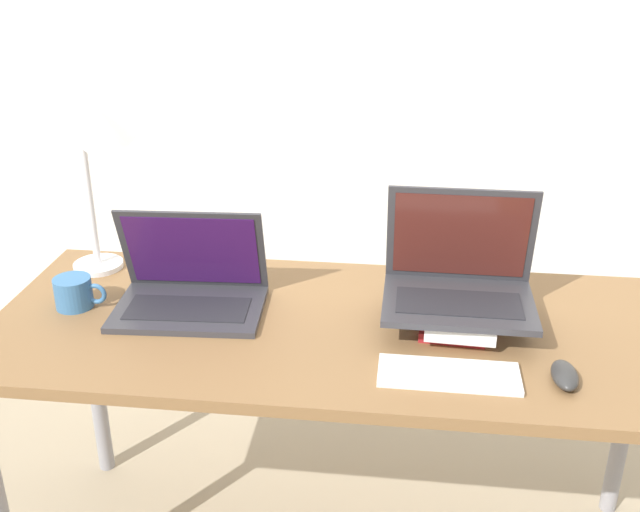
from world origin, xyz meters
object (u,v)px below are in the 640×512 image
object	(u,v)px
wireless_keyboard	(449,374)
mouse	(565,375)
laptop_on_books	(459,280)
mug	(75,293)
laptop_left	(190,289)
desk_lamp	(101,139)
book_stack	(458,315)

from	to	relation	value
wireless_keyboard	mouse	bearing A→B (deg)	2.22
laptop_on_books	mouse	xyz separation A→B (m)	(0.22, -0.24, -0.10)
wireless_keyboard	mug	xyz separation A→B (m)	(-0.94, 0.22, 0.03)
laptop_left	laptop_on_books	world-z (taller)	laptop_on_books
mouse	desk_lamp	world-z (taller)	desk_lamp
mug	desk_lamp	size ratio (longest dim) A/B	0.26
mouse	mug	world-z (taller)	mug
laptop_left	mug	world-z (taller)	laptop_left
book_stack	wireless_keyboard	bearing A→B (deg)	-97.21
laptop_left	desk_lamp	world-z (taller)	desk_lamp
laptop_on_books	wireless_keyboard	bearing A→B (deg)	-95.92
book_stack	desk_lamp	distance (m)	1.02
mug	desk_lamp	distance (m)	0.40
book_stack	mug	size ratio (longest dim) A/B	1.86
wireless_keyboard	desk_lamp	world-z (taller)	desk_lamp
laptop_left	mouse	bearing A→B (deg)	-15.18
laptop_left	wireless_keyboard	bearing A→B (deg)	-21.27
mouse	mug	xyz separation A→B (m)	(-1.19, 0.21, 0.02)
laptop_on_books	laptop_left	bearing A→B (deg)	179.81
laptop_left	wireless_keyboard	world-z (taller)	laptop_left
laptop_on_books	wireless_keyboard	xyz separation A→B (m)	(-0.03, -0.25, -0.11)
book_stack	mouse	bearing A→B (deg)	-45.04
mouse	mug	size ratio (longest dim) A/B	0.84
book_stack	laptop_on_books	size ratio (longest dim) A/B	0.70
book_stack	mug	world-z (taller)	mug
wireless_keyboard	laptop_left	bearing A→B (deg)	158.73
laptop_left	desk_lamp	xyz separation A→B (m)	(-0.26, 0.17, 0.34)
laptop_left	mug	size ratio (longest dim) A/B	2.84
laptop_on_books	mug	world-z (taller)	laptop_on_books
laptop_left	mug	xyz separation A→B (m)	(-0.30, -0.03, -0.01)
laptop_on_books	wireless_keyboard	distance (m)	0.27
mouse	laptop_left	bearing A→B (deg)	164.82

